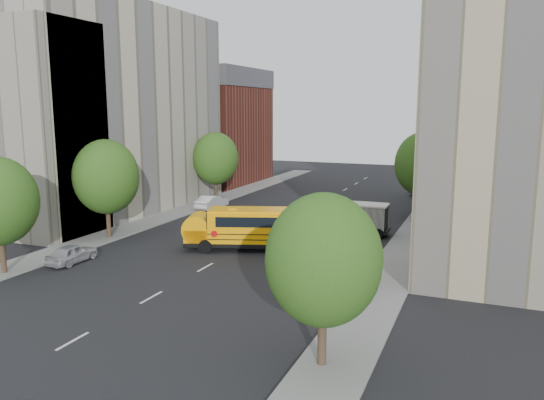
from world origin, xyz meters
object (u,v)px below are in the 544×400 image
Objects in this scene: street_tree_2 at (216,158)px; street_tree_4 at (423,164)px; school_bus at (259,227)px; parked_car_1 at (212,202)px; parked_car_3 at (344,280)px; parked_car_5 at (416,188)px; street_tree_1 at (106,177)px; parked_car_0 at (72,253)px; street_tree_3 at (323,260)px; safari_truck at (352,218)px; street_tree_5 at (435,157)px.

street_tree_4 is (22.00, 0.00, 0.25)m from street_tree_2.
street_tree_4 reaches higher than school_bus.
street_tree_2 is 1.75× the size of parked_car_1.
parked_car_3 is 37.11m from parked_car_5.
street_tree_1 is 2.08× the size of parked_car_0.
street_tree_3 is (22.00, -32.00, -0.37)m from street_tree_2.
street_tree_1 reaches higher than school_bus.
parked_car_5 is (-2.20, 45.94, -3.79)m from street_tree_3.
parked_car_1 is at bearing 134.65° from parked_car_3.
parked_car_3 is at bearing -79.11° from safari_truck.
parked_car_3 is (20.60, -23.16, -4.10)m from street_tree_2.
street_tree_5 is 30.27m from school_bus.
street_tree_5 reaches higher than school_bus.
school_bus is (12.48, 1.42, -3.22)m from street_tree_1.
parked_car_0 is 0.93× the size of parked_car_5.
parked_car_1 is 25.53m from parked_car_5.
safari_truck reaches higher than parked_car_5.
safari_truck is (-4.40, 22.78, -3.07)m from street_tree_3.
parked_car_3 is at bearing -93.46° from street_tree_4.
street_tree_5 is at bearing 53.75° from street_tree_1.
street_tree_5 is (22.00, 30.00, -0.25)m from street_tree_1.
street_tree_4 is at bearing 0.00° from street_tree_2.
parked_car_1 is at bearing 160.59° from safari_truck.
street_tree_3 is 46.15m from parked_car_5.
street_tree_4 is at bearing -85.91° from parked_car_5.
parked_car_3 is (18.40, 1.29, 0.08)m from parked_car_0.
street_tree_5 is at bearing 28.61° from street_tree_2.
parked_car_5 is (-2.20, 1.94, -4.03)m from street_tree_5.
street_tree_1 is at bearing 166.92° from school_bus.
street_tree_1 reaches higher than safari_truck.
parked_car_5 is (2.20, 23.16, -0.72)m from safari_truck.
parked_car_0 is at bearing -136.59° from safari_truck.
parked_car_1 is (-20.38, 28.02, -3.73)m from street_tree_3.
street_tree_1 reaches higher than parked_car_3.
parked_car_0 is at bearing -176.06° from parked_car_3.
street_tree_2 is 1.90× the size of parked_car_5.
parked_car_5 is at bearing -132.97° from parked_car_1.
parked_car_5 is at bearing 138.59° from street_tree_5.
street_tree_3 is at bearing -90.00° from street_tree_5.
parked_car_5 is at bearing 56.94° from school_bus.
street_tree_1 is 28.43m from street_tree_4.
street_tree_5 is 1.98× the size of parked_car_0.
parked_car_0 is 20.47m from parked_car_1.
parked_car_5 is (-2.20, 13.94, -4.41)m from street_tree_4.
parked_car_0 is at bearing -71.15° from street_tree_1.
street_tree_4 is 1.84× the size of parked_car_1.
school_bus is 10.50m from parked_car_3.
street_tree_5 is 1.85× the size of parked_car_5.
street_tree_3 is 34.85m from parked_car_1.
parked_car_0 is (-19.80, 7.55, -3.81)m from street_tree_3.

